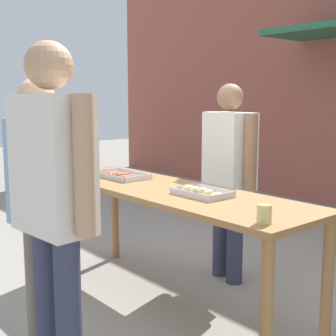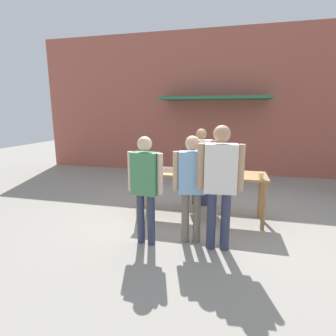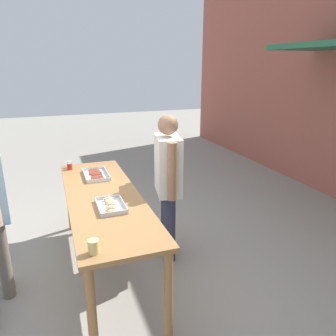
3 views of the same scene
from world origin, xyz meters
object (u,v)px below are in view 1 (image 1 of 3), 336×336
at_px(food_tray_sausages, 122,176).
at_px(person_customer_waiting_in_line, 40,193).
at_px(condiment_jar_ketchup, 70,170).
at_px(condiment_jar_mustard, 66,169).
at_px(food_tray_buns, 202,192).
at_px(beer_cup, 264,214).
at_px(person_customer_with_cup, 53,191).
at_px(person_server_behind_table, 229,166).

distance_m(food_tray_sausages, person_customer_waiting_in_line, 1.17).
distance_m(condiment_jar_ketchup, person_customer_waiting_in_line, 1.21).
relative_size(condiment_jar_mustard, person_customer_waiting_in_line, 0.05).
height_order(food_tray_buns, beer_cup, beer_cup).
bearing_deg(beer_cup, food_tray_buns, 160.77).
bearing_deg(food_tray_sausages, beer_cup, -8.64).
xyz_separation_m(food_tray_sausages, condiment_jar_ketchup, (-0.37, -0.27, 0.03)).
relative_size(condiment_jar_mustard, person_customer_with_cup, 0.05).
bearing_deg(beer_cup, person_customer_waiting_in_line, -144.74).
relative_size(beer_cup, person_customer_with_cup, 0.06).
xyz_separation_m(condiment_jar_ketchup, person_customer_with_cup, (1.38, -0.85, 0.15)).
xyz_separation_m(food_tray_buns, person_customer_waiting_in_line, (-0.34, -1.00, 0.08)).
bearing_deg(condiment_jar_mustard, person_customer_with_cup, -30.20).
bearing_deg(person_customer_waiting_in_line, food_tray_sausages, -68.40).
bearing_deg(person_server_behind_table, condiment_jar_ketchup, -121.84).
distance_m(food_tray_sausages, beer_cup, 1.68).
relative_size(condiment_jar_ketchup, person_customer_with_cup, 0.05).
bearing_deg(condiment_jar_ketchup, person_customer_waiting_in_line, -36.88).
bearing_deg(condiment_jar_ketchup, person_customer_with_cup, -31.43).
relative_size(condiment_jar_ketchup, person_customer_waiting_in_line, 0.05).
relative_size(condiment_jar_mustard, person_server_behind_table, 0.05).
distance_m(food_tray_buns, beer_cup, 0.76).
bearing_deg(person_customer_with_cup, beer_cup, -131.21).
height_order(condiment_jar_mustard, person_customer_with_cup, person_customer_with_cup).
height_order(beer_cup, person_customer_waiting_in_line, person_customer_waiting_in_line).
relative_size(condiment_jar_mustard, beer_cup, 0.84).
bearing_deg(person_customer_waiting_in_line, person_server_behind_table, -97.40).
relative_size(food_tray_sausages, beer_cup, 4.66).
relative_size(food_tray_buns, person_customer_waiting_in_line, 0.23).
xyz_separation_m(condiment_jar_mustard, person_customer_waiting_in_line, (1.06, -0.74, 0.06)).
xyz_separation_m(condiment_jar_ketchup, person_server_behind_table, (0.91, 0.98, 0.04)).
bearing_deg(food_tray_buns, person_customer_waiting_in_line, -108.59).
height_order(condiment_jar_mustard, condiment_jar_ketchup, same).
bearing_deg(person_customer_with_cup, food_tray_buns, -90.61).
relative_size(food_tray_sausages, person_customer_with_cup, 0.26).
relative_size(food_tray_buns, person_server_behind_table, 0.23).
bearing_deg(condiment_jar_ketchup, beer_cup, 0.56).
distance_m(beer_cup, person_server_behind_table, 1.47).
bearing_deg(food_tray_buns, beer_cup, -19.23).
xyz_separation_m(beer_cup, person_server_behind_table, (-1.12, 0.96, 0.04)).
distance_m(food_tray_sausages, person_customer_with_cup, 1.52).
height_order(food_tray_buns, condiment_jar_mustard, condiment_jar_mustard).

